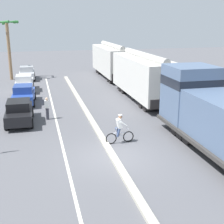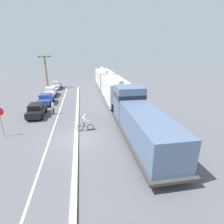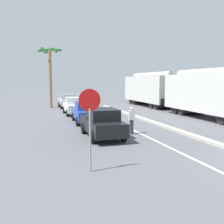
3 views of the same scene
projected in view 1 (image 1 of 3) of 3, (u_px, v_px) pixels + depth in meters
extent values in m
plane|color=#56565B|center=(112.00, 157.00, 16.22)|extent=(120.00, 120.00, 0.00)
cube|color=#B2AD9E|center=(92.00, 121.00, 21.79)|extent=(0.36, 36.00, 0.16)
cube|color=silver|center=(57.00, 124.00, 21.26)|extent=(0.14, 36.00, 0.01)
cube|color=slate|center=(190.00, 94.00, 19.36)|extent=(2.80, 2.80, 3.50)
cube|color=black|center=(191.00, 81.00, 19.13)|extent=(2.83, 2.83, 0.56)
cylinder|color=black|center=(191.00, 125.00, 19.53)|extent=(2.40, 1.00, 1.00)
cylinder|color=black|center=(197.00, 130.00, 18.78)|extent=(2.40, 1.00, 1.00)
cylinder|color=black|center=(204.00, 134.00, 18.04)|extent=(2.40, 1.00, 1.00)
cube|color=silver|center=(143.00, 76.00, 27.45)|extent=(2.90, 10.40, 3.10)
cylinder|color=#ADABA4|center=(144.00, 56.00, 26.96)|extent=(0.60, 9.88, 0.60)
cube|color=black|center=(126.00, 79.00, 32.67)|extent=(2.61, 0.10, 0.70)
cube|color=black|center=(167.00, 104.00, 22.90)|extent=(2.61, 0.10, 0.70)
cylinder|color=black|center=(130.00, 86.00, 31.44)|extent=(2.46, 0.90, 0.90)
cylinder|color=black|center=(134.00, 88.00, 30.42)|extent=(2.46, 0.90, 0.90)
cylinder|color=black|center=(154.00, 102.00, 25.44)|extent=(2.46, 0.90, 0.90)
cylinder|color=black|center=(159.00, 105.00, 24.41)|extent=(2.46, 0.90, 0.90)
cube|color=beige|center=(112.00, 60.00, 38.25)|extent=(2.90, 10.40, 3.10)
cylinder|color=#A6A49E|center=(112.00, 46.00, 37.76)|extent=(0.60, 9.88, 0.60)
cube|color=black|center=(103.00, 64.00, 43.47)|extent=(2.61, 0.10, 0.70)
cube|color=black|center=(124.00, 77.00, 33.70)|extent=(2.61, 0.10, 0.70)
cylinder|color=black|center=(105.00, 69.00, 42.24)|extent=(2.46, 0.90, 0.90)
cylinder|color=black|center=(107.00, 70.00, 41.22)|extent=(2.46, 0.90, 0.90)
cylinder|color=black|center=(117.00, 77.00, 36.24)|extent=(2.46, 0.90, 0.90)
cylinder|color=black|center=(120.00, 79.00, 35.21)|extent=(2.46, 0.90, 0.90)
cube|color=black|center=(19.00, 114.00, 21.43)|extent=(1.73, 4.21, 0.70)
cube|color=black|center=(18.00, 105.00, 21.10)|extent=(1.51, 1.91, 0.60)
cube|color=#1E232D|center=(19.00, 102.00, 22.05)|extent=(1.43, 0.13, 0.51)
cylinder|color=black|center=(9.00, 114.00, 22.56)|extent=(0.22, 0.64, 0.64)
cylinder|color=black|center=(32.00, 112.00, 22.92)|extent=(0.22, 0.64, 0.64)
cylinder|color=black|center=(6.00, 125.00, 20.13)|extent=(0.22, 0.64, 0.64)
cylinder|color=black|center=(32.00, 123.00, 20.49)|extent=(0.22, 0.64, 0.64)
cube|color=#28479E|center=(24.00, 96.00, 26.41)|extent=(1.90, 4.28, 0.70)
cube|color=navy|center=(23.00, 89.00, 26.08)|extent=(1.59, 1.97, 0.60)
cube|color=#1E232D|center=(24.00, 87.00, 27.04)|extent=(1.43, 0.19, 0.51)
cylinder|color=black|center=(16.00, 97.00, 27.58)|extent=(0.25, 0.65, 0.64)
cylinder|color=black|center=(35.00, 96.00, 27.88)|extent=(0.25, 0.65, 0.64)
cylinder|color=black|center=(13.00, 104.00, 25.13)|extent=(0.25, 0.65, 0.64)
cylinder|color=black|center=(33.00, 103.00, 25.43)|extent=(0.25, 0.65, 0.64)
cube|color=silver|center=(24.00, 84.00, 31.17)|extent=(1.73, 4.21, 0.70)
cube|color=beige|center=(24.00, 78.00, 30.85)|extent=(1.51, 1.91, 0.60)
cube|color=#1E232D|center=(24.00, 77.00, 31.80)|extent=(1.43, 0.13, 0.51)
cylinder|color=black|center=(17.00, 86.00, 32.31)|extent=(0.22, 0.64, 0.64)
cylinder|color=black|center=(33.00, 85.00, 32.67)|extent=(0.22, 0.64, 0.64)
cylinder|color=black|center=(16.00, 91.00, 29.88)|extent=(0.22, 0.64, 0.64)
cylinder|color=black|center=(33.00, 90.00, 30.24)|extent=(0.22, 0.64, 0.64)
cube|color=#B7BABF|center=(27.00, 74.00, 37.25)|extent=(1.70, 4.20, 0.70)
cube|color=#9C9EA2|center=(27.00, 69.00, 36.93)|extent=(1.50, 1.90, 0.60)
cube|color=#1E232D|center=(27.00, 68.00, 37.87)|extent=(1.43, 0.12, 0.51)
cylinder|color=black|center=(21.00, 75.00, 38.37)|extent=(0.22, 0.64, 0.64)
cylinder|color=black|center=(34.00, 75.00, 38.75)|extent=(0.22, 0.64, 0.64)
cylinder|color=black|center=(20.00, 79.00, 35.95)|extent=(0.22, 0.64, 0.64)
cylinder|color=black|center=(34.00, 78.00, 36.32)|extent=(0.22, 0.64, 0.64)
torus|color=black|center=(128.00, 137.00, 18.14)|extent=(0.66, 0.10, 0.66)
torus|color=black|center=(111.00, 139.00, 17.83)|extent=(0.66, 0.10, 0.66)
cylinder|color=silver|center=(120.00, 133.00, 17.90)|extent=(0.79, 0.10, 0.05)
cylinder|color=silver|center=(121.00, 135.00, 17.98)|extent=(0.48, 0.08, 0.36)
cylinder|color=silver|center=(116.00, 131.00, 17.79)|extent=(0.04, 0.04, 0.30)
cylinder|color=silver|center=(127.00, 128.00, 17.96)|extent=(0.07, 0.48, 0.04)
cylinder|color=#38476B|center=(117.00, 132.00, 17.94)|extent=(0.31, 0.16, 0.52)
cylinder|color=#38476B|center=(118.00, 133.00, 17.76)|extent=(0.27, 0.16, 0.52)
cube|color=white|center=(119.00, 123.00, 17.72)|extent=(0.35, 0.36, 0.57)
sphere|color=#9E7051|center=(120.00, 117.00, 17.63)|extent=(0.22, 0.22, 0.22)
cylinder|color=white|center=(120.00, 115.00, 17.60)|extent=(0.22, 0.22, 0.05)
cylinder|color=white|center=(121.00, 122.00, 17.93)|extent=(0.47, 0.12, 0.36)
cylinder|color=white|center=(123.00, 124.00, 17.63)|extent=(0.47, 0.12, 0.36)
cylinder|color=#846647|center=(9.00, 52.00, 36.47)|extent=(0.36, 0.36, 6.59)
cone|color=#2D7033|center=(15.00, 22.00, 35.79)|extent=(0.47, 1.83, 0.40)
cone|color=#2D7033|center=(10.00, 22.00, 36.38)|extent=(1.83, 0.88, 0.69)
cone|color=#2D7033|center=(2.00, 22.00, 36.10)|extent=(1.70, 1.28, 0.52)
cone|color=#2D7033|center=(2.00, 22.00, 34.69)|extent=(1.73, 1.18, 0.40)
cone|color=#2D7033|center=(11.00, 22.00, 34.95)|extent=(1.67, 1.28, 0.34)
cylinder|color=#33333D|center=(47.00, 114.00, 22.25)|extent=(0.22, 0.22, 0.85)
cube|color=white|center=(47.00, 104.00, 22.05)|extent=(0.34, 0.22, 0.56)
sphere|color=beige|center=(47.00, 99.00, 21.94)|extent=(0.20, 0.20, 0.20)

